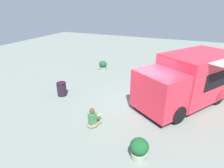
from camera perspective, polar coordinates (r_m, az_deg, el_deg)
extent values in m
plane|color=slate|center=(9.89, 10.18, -6.27)|extent=(40.00, 40.00, 0.00)
cube|color=#E62A3F|center=(10.64, 24.31, 2.45)|extent=(3.97, 4.37, 2.34)
cube|color=#E62A3F|center=(8.73, 14.18, -2.32)|extent=(2.71, 2.55, 1.85)
cube|color=black|center=(8.08, 10.58, -1.61)|extent=(1.54, 1.04, 0.70)
cube|color=black|center=(10.08, 29.77, 1.11)|extent=(1.16, 1.72, 0.82)
cube|color=black|center=(10.52, 20.70, -4.89)|extent=(4.33, 5.23, 0.23)
cylinder|color=black|center=(9.83, 10.31, -3.69)|extent=(0.65, 0.82, 0.83)
cylinder|color=black|center=(8.67, 19.63, -8.82)|extent=(0.65, 0.82, 0.83)
cylinder|color=black|center=(12.03, 21.33, 0.23)|extent=(0.65, 0.82, 0.83)
cylinder|color=black|center=(11.10, 29.74, -3.35)|extent=(0.65, 0.82, 0.83)
ellipsoid|color=#7B6F55|center=(8.24, -5.94, -12.19)|extent=(0.62, 0.66, 0.13)
cube|color=#7B6F55|center=(8.27, -4.38, -11.99)|extent=(0.25, 0.37, 0.11)
cube|color=#7B6F55|center=(8.40, -5.24, -11.39)|extent=(0.25, 0.37, 0.11)
cube|color=#397846|center=(8.06, -6.03, -10.40)|extent=(0.33, 0.38, 0.50)
sphere|color=brown|center=(7.87, -6.14, -8.29)|extent=(0.21, 0.21, 0.21)
sphere|color=#503B26|center=(7.86, -6.15, -8.13)|extent=(0.22, 0.22, 0.22)
cube|color=#397846|center=(8.03, -4.83, -9.93)|extent=(0.22, 0.35, 0.27)
cube|color=#397846|center=(8.16, -5.66, -9.37)|extent=(0.22, 0.35, 0.27)
cylinder|color=#D4B056|center=(8.22, -4.28, -9.64)|extent=(0.19, 0.36, 0.10)
cube|color=#61983B|center=(8.21, -4.28, -9.53)|extent=(0.13, 0.29, 0.02)
cylinder|color=gray|center=(6.80, 8.15, -20.76)|extent=(0.52, 0.52, 0.27)
torus|color=#8EA288|center=(6.72, 8.22, -20.02)|extent=(0.54, 0.54, 0.04)
ellipsoid|color=#184F27|center=(6.55, 8.35, -18.40)|extent=(0.64, 0.64, 0.54)
sphere|color=red|center=(6.51, 6.81, -16.70)|extent=(0.09, 0.09, 0.09)
sphere|color=#D4343D|center=(6.29, 8.03, -18.76)|extent=(0.07, 0.07, 0.07)
sphere|color=red|center=(6.37, 9.99, -19.36)|extent=(0.07, 0.07, 0.07)
cylinder|color=gray|center=(14.70, -2.78, 4.79)|extent=(0.55, 0.55, 0.25)
torus|color=gray|center=(14.66, -2.79, 5.20)|extent=(0.58, 0.58, 0.04)
ellipsoid|color=#185227|center=(14.59, -2.80, 6.09)|extent=(0.60, 0.60, 0.51)
sphere|color=#F93792|center=(14.81, -2.73, 6.55)|extent=(0.07, 0.07, 0.07)
sphere|color=#F2418D|center=(14.62, -1.86, 6.40)|extent=(0.05, 0.05, 0.05)
sphere|color=#EE4998|center=(14.38, -2.22, 6.13)|extent=(0.05, 0.05, 0.05)
cylinder|color=black|center=(10.90, -15.15, -1.64)|extent=(0.51, 0.51, 0.73)
ellipsoid|color=#2D0E26|center=(10.74, -15.38, 0.34)|extent=(0.52, 0.52, 0.11)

